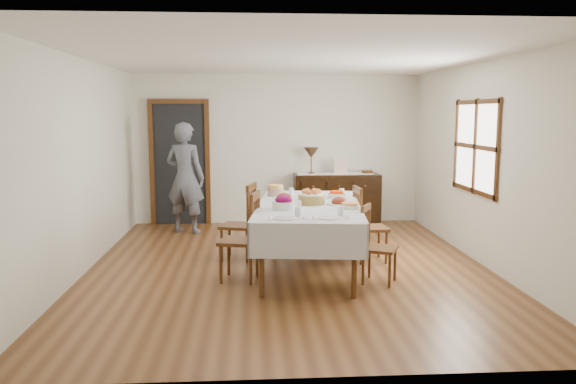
{
  "coord_description": "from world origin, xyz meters",
  "views": [
    {
      "loc": [
        -0.46,
        -6.89,
        1.94
      ],
      "look_at": [
        0.0,
        0.1,
        0.95
      ],
      "focal_mm": 35.0,
      "sensor_mm": 36.0,
      "label": 1
    }
  ],
  "objects": [
    {
      "name": "chair_left_far",
      "position": [
        -0.59,
        0.43,
        0.51
      ],
      "size": [
        0.52,
        0.52,
        1.02
      ],
      "rotation": [
        0.0,
        0.0,
        -1.84
      ],
      "color": "#4D2A11",
      "rests_on": "ground"
    },
    {
      "name": "butter_dish",
      "position": [
        0.06,
        -0.31,
        0.87
      ],
      "size": [
        0.15,
        0.1,
        0.07
      ],
      "color": "silver",
      "rests_on": "dining_table"
    },
    {
      "name": "ground",
      "position": [
        0.0,
        0.0,
        0.0
      ],
      "size": [
        6.0,
        6.0,
        0.0
      ],
      "primitive_type": "plane",
      "color": "brown"
    },
    {
      "name": "runner",
      "position": [
        0.99,
        2.76,
        0.89
      ],
      "size": [
        1.3,
        0.35,
        0.01
      ],
      "color": "white",
      "rests_on": "sideboard"
    },
    {
      "name": "table_lamp",
      "position": [
        0.58,
        2.74,
        1.24
      ],
      "size": [
        0.26,
        0.26,
        0.46
      ],
      "color": "brown",
      "rests_on": "sideboard"
    },
    {
      "name": "dining_table",
      "position": [
        0.24,
        -0.17,
        0.74
      ],
      "size": [
        1.49,
        2.54,
        0.83
      ],
      "rotation": [
        0.0,
        0.0,
        -0.11
      ],
      "color": "silver",
      "rests_on": "ground"
    },
    {
      "name": "egg_basket",
      "position": [
        0.28,
        0.25,
        0.87
      ],
      "size": [
        0.23,
        0.23,
        0.11
      ],
      "color": "black",
      "rests_on": "dining_table"
    },
    {
      "name": "pineapple_bowl",
      "position": [
        -0.13,
        0.58,
        0.9
      ],
      "size": [
        0.22,
        0.22,
        0.15
      ],
      "color": "tan",
      "rests_on": "dining_table"
    },
    {
      "name": "ham_platter_b",
      "position": [
        0.61,
        -0.2,
        0.86
      ],
      "size": [
        0.3,
        0.3,
        0.11
      ],
      "color": "silver",
      "rests_on": "dining_table"
    },
    {
      "name": "sideboard",
      "position": [
        1.02,
        2.72,
        0.45
      ],
      "size": [
        1.48,
        0.54,
        0.89
      ],
      "color": "black",
      "rests_on": "ground"
    },
    {
      "name": "setting_right",
      "position": [
        0.4,
        -1.03,
        0.85
      ],
      "size": [
        0.43,
        0.31,
        0.1
      ],
      "color": "silver",
      "rests_on": "dining_table"
    },
    {
      "name": "chair_left_near",
      "position": [
        -0.56,
        -0.51,
        0.52
      ],
      "size": [
        0.51,
        0.51,
        1.04
      ],
      "rotation": [
        0.0,
        0.0,
        -1.79
      ],
      "color": "#4D2A11",
      "rests_on": "ground"
    },
    {
      "name": "picture_frame",
      "position": [
        1.08,
        2.67,
        1.03
      ],
      "size": [
        0.22,
        0.08,
        0.28
      ],
      "color": "beige",
      "rests_on": "sideboard"
    },
    {
      "name": "chair_right_near",
      "position": [
        0.95,
        -0.7,
        0.45
      ],
      "size": [
        0.5,
        0.5,
        0.9
      ],
      "rotation": [
        0.0,
        0.0,
        1.12
      ],
      "color": "#4D2A11",
      "rests_on": "ground"
    },
    {
      "name": "glass_far_a",
      "position": [
        0.08,
        0.68,
        0.88
      ],
      "size": [
        0.06,
        0.06,
        0.09
      ],
      "color": "white",
      "rests_on": "dining_table"
    },
    {
      "name": "casserole_dish",
      "position": [
        0.69,
        -0.5,
        0.87
      ],
      "size": [
        0.21,
        0.21,
        0.07
      ],
      "color": "silver",
      "rests_on": "dining_table"
    },
    {
      "name": "carrot_bowl",
      "position": [
        0.65,
        0.32,
        0.87
      ],
      "size": [
        0.23,
        0.23,
        0.09
      ],
      "color": "silver",
      "rests_on": "dining_table"
    },
    {
      "name": "chair_right_far",
      "position": [
        1.05,
        0.24,
        0.5
      ],
      "size": [
        0.44,
        0.44,
        0.99
      ],
      "rotation": [
        0.0,
        0.0,
        1.64
      ],
      "color": "#4D2A11",
      "rests_on": "ground"
    },
    {
      "name": "glass_far_b",
      "position": [
        0.76,
        0.56,
        0.88
      ],
      "size": [
        0.07,
        0.07,
        0.09
      ],
      "color": "white",
      "rests_on": "dining_table"
    },
    {
      "name": "room_shell",
      "position": [
        -0.15,
        0.42,
        1.64
      ],
      "size": [
        5.02,
        6.02,
        2.65
      ],
      "color": "white",
      "rests_on": "ground"
    },
    {
      "name": "deco_bowl",
      "position": [
        1.56,
        2.74,
        0.92
      ],
      "size": [
        0.2,
        0.2,
        0.06
      ],
      "color": "#4D2A11",
      "rests_on": "sideboard"
    },
    {
      "name": "setting_left",
      "position": [
        -0.07,
        -1.03,
        0.85
      ],
      "size": [
        0.43,
        0.31,
        0.1
      ],
      "color": "silver",
      "rests_on": "dining_table"
    },
    {
      "name": "person",
      "position": [
        -1.53,
        2.2,
        0.96
      ],
      "size": [
        0.7,
        0.57,
        1.92
      ],
      "primitive_type": "imported",
      "rotation": [
        0.0,
        0.0,
        2.79
      ],
      "color": "#565862",
      "rests_on": "ground"
    },
    {
      "name": "bread_basket",
      "position": [
        0.27,
        -0.14,
        0.91
      ],
      "size": [
        0.33,
        0.33,
        0.19
      ],
      "color": "olive",
      "rests_on": "dining_table"
    },
    {
      "name": "beet_bowl",
      "position": [
        -0.09,
        -0.49,
        0.9
      ],
      "size": [
        0.27,
        0.27,
        0.17
      ],
      "color": "silver",
      "rests_on": "dining_table"
    },
    {
      "name": "ham_platter_a",
      "position": [
        -0.04,
        0.17,
        0.86
      ],
      "size": [
        0.27,
        0.27,
        0.11
      ],
      "color": "silver",
      "rests_on": "dining_table"
    }
  ]
}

